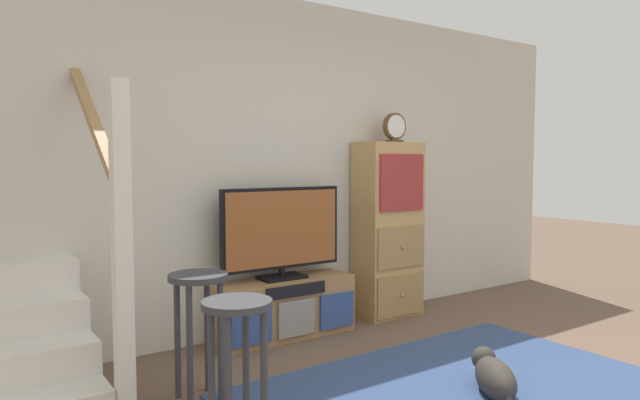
# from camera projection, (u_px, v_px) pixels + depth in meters

# --- Properties ---
(back_wall) EXTENTS (6.40, 0.12, 2.70)m
(back_wall) POSITION_uv_depth(u_px,v_px,m) (297.00, 165.00, 4.74)
(back_wall) COLOR beige
(back_wall) RESTS_ON ground_plane
(area_rug) EXTENTS (2.60, 1.80, 0.01)m
(area_rug) POSITION_uv_depth(u_px,v_px,m) (468.00, 396.00, 3.31)
(area_rug) COLOR navy
(area_rug) RESTS_ON ground_plane
(media_console) EXTENTS (1.15, 0.38, 0.46)m
(media_console) POSITION_uv_depth(u_px,v_px,m) (284.00, 308.00, 4.43)
(media_console) COLOR #997047
(media_console) RESTS_ON ground_plane
(television) EXTENTS (1.04, 0.22, 0.72)m
(television) POSITION_uv_depth(u_px,v_px,m) (282.00, 231.00, 4.41)
(television) COLOR black
(television) RESTS_ON media_console
(side_cabinet) EXTENTS (0.58, 0.38, 1.55)m
(side_cabinet) POSITION_uv_depth(u_px,v_px,m) (388.00, 230.00, 5.02)
(side_cabinet) COLOR tan
(side_cabinet) RESTS_ON ground_plane
(desk_clock) EXTENTS (0.24, 0.08, 0.26)m
(desk_clock) POSITION_uv_depth(u_px,v_px,m) (395.00, 128.00, 4.98)
(desk_clock) COLOR #4C3823
(desk_clock) RESTS_ON side_cabinet
(staircase) EXTENTS (1.00, 1.36, 2.20)m
(staircase) POSITION_uv_depth(u_px,v_px,m) (2.00, 333.00, 3.33)
(staircase) COLOR silver
(staircase) RESTS_ON ground_plane
(bar_stool_near) EXTENTS (0.34, 0.34, 0.72)m
(bar_stool_near) POSITION_uv_depth(u_px,v_px,m) (237.00, 339.00, 2.70)
(bar_stool_near) COLOR #333338
(bar_stool_near) RESTS_ON ground_plane
(bar_stool_far) EXTENTS (0.34, 0.34, 0.74)m
(bar_stool_far) POSITION_uv_depth(u_px,v_px,m) (199.00, 307.00, 3.23)
(bar_stool_far) COLOR #333338
(bar_stool_far) RESTS_ON ground_plane
(dog) EXTENTS (0.41, 0.49, 0.23)m
(dog) POSITION_uv_depth(u_px,v_px,m) (494.00, 376.00, 3.33)
(dog) COLOR #332D28
(dog) RESTS_ON ground_plane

